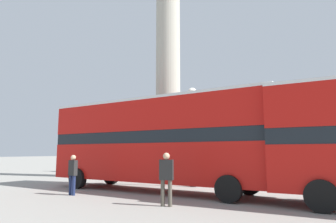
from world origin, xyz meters
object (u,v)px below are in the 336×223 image
object	(u,v)px
equestrian_statue	(105,153)
street_lamp	(192,123)
pedestrian_by_plinth	(73,173)
monument_column	(168,90)
bus_b	(157,140)
pedestrian_near_lamp	(166,175)

from	to	relation	value
equestrian_statue	street_lamp	size ratio (longest dim) A/B	1.13
equestrian_statue	pedestrian_by_plinth	distance (m)	14.23
monument_column	bus_b	distance (m)	7.68
equestrian_statue	pedestrian_near_lamp	world-z (taller)	equestrian_statue
bus_b	pedestrian_near_lamp	bearing A→B (deg)	-50.73
street_lamp	pedestrian_by_plinth	distance (m)	6.71
monument_column	bus_b	xyz separation A→B (m)	(2.83, -6.03, -3.82)
equestrian_statue	monument_column	bearing A→B (deg)	-9.03
pedestrian_near_lamp	pedestrian_by_plinth	bearing A→B (deg)	160.40
pedestrian_near_lamp	pedestrian_by_plinth	world-z (taller)	pedestrian_near_lamp
street_lamp	pedestrian_near_lamp	size ratio (longest dim) A/B	2.97
street_lamp	bus_b	bearing A→B (deg)	-103.93
street_lamp	pedestrian_by_plinth	world-z (taller)	street_lamp
monument_column	street_lamp	world-z (taller)	monument_column
bus_b	pedestrian_by_plinth	xyz separation A→B (m)	(-2.52, -2.79, -1.42)
bus_b	pedestrian_by_plinth	distance (m)	4.02
bus_b	pedestrian_near_lamp	xyz separation A→B (m)	(2.30, -3.10, -1.34)
bus_b	pedestrian_near_lamp	size ratio (longest dim) A/B	6.39
bus_b	pedestrian_by_plinth	world-z (taller)	bus_b
monument_column	equestrian_statue	distance (m)	9.57
equestrian_statue	street_lamp	distance (m)	13.14
monument_column	equestrian_statue	size ratio (longest dim) A/B	3.04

